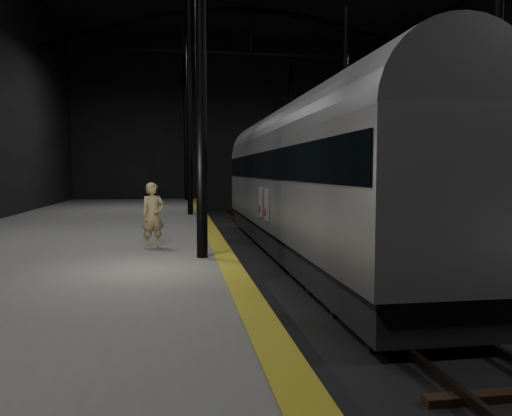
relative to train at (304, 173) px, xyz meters
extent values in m
plane|color=black|center=(0.00, -1.17, -2.99)|extent=(44.00, 44.00, 0.00)
cube|color=#565654|center=(-7.50, -1.17, -2.49)|extent=(9.00, 43.80, 1.00)
cube|color=olive|center=(-3.25, -1.17, -1.99)|extent=(0.50, 43.80, 0.01)
cube|color=#3F3328|center=(-0.72, -1.17, -2.82)|extent=(0.08, 43.00, 0.14)
cube|color=#3F3328|center=(0.72, -1.17, -2.82)|extent=(0.08, 43.00, 0.14)
cube|color=black|center=(0.00, -1.17, -2.93)|extent=(2.40, 42.00, 0.12)
cylinder|color=black|center=(-3.80, -5.17, 3.01)|extent=(0.26, 0.26, 10.00)
cylinder|color=black|center=(3.80, -5.17, 3.01)|extent=(0.26, 0.26, 10.00)
cylinder|color=black|center=(-3.80, 6.83, 3.01)|extent=(0.26, 0.26, 10.00)
cylinder|color=black|center=(3.80, 6.83, 3.01)|extent=(0.26, 0.26, 10.00)
cylinder|color=black|center=(-3.80, 18.83, 3.01)|extent=(0.26, 0.26, 10.00)
cylinder|color=black|center=(3.80, 18.83, 3.01)|extent=(0.26, 0.26, 10.00)
cube|color=black|center=(0.00, 12.83, 7.01)|extent=(23.60, 0.15, 0.18)
cube|color=#A1A4A8|center=(0.00, 0.00, -0.43)|extent=(2.91, 20.07, 3.01)
cube|color=black|center=(0.00, 0.00, -2.32)|extent=(2.66, 19.67, 0.85)
cube|color=black|center=(0.00, 0.00, 0.27)|extent=(2.97, 19.77, 0.90)
cylinder|color=slate|center=(0.00, 0.00, 1.07)|extent=(2.85, 19.87, 2.85)
cube|color=black|center=(0.00, -7.02, -2.69)|extent=(1.81, 2.21, 0.35)
cube|color=black|center=(0.00, 7.02, -2.69)|extent=(1.81, 2.21, 0.35)
cube|color=silver|center=(-1.48, -1.00, -1.04)|extent=(0.04, 0.75, 1.05)
cube|color=silver|center=(-1.48, 0.20, -1.04)|extent=(0.04, 0.75, 1.05)
cylinder|color=maroon|center=(-1.50, -0.82, -1.29)|extent=(0.03, 0.26, 0.26)
cylinder|color=maroon|center=(-1.50, 0.38, -1.29)|extent=(0.03, 0.26, 0.26)
imported|color=tan|center=(-5.03, -3.52, -1.11)|extent=(0.75, 0.64, 1.76)
camera|label=1|loc=(-4.35, -17.05, 0.07)|focal=35.00mm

